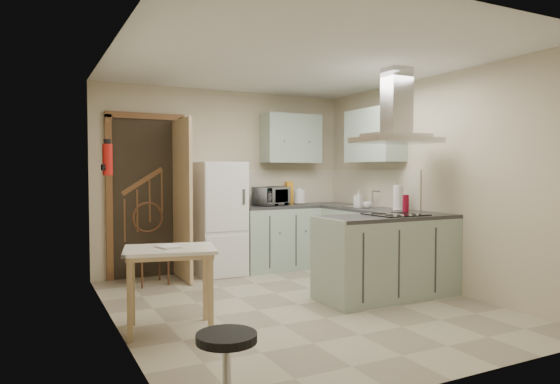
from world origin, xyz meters
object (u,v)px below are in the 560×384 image
peninsula (388,256)px  drop_leaf_table (170,289)px  bentwood_chair (151,247)px  stool (227,373)px  fridge (219,218)px  microwave (271,196)px  extractor_hood (396,140)px

peninsula → drop_leaf_table: bearing=-178.9°
bentwood_chair → stool: size_ratio=1.93×
fridge → microwave: (0.76, -0.02, 0.28)m
bentwood_chair → microwave: size_ratio=1.94×
extractor_hood → drop_leaf_table: extractor_hood is taller
peninsula → microwave: (-0.46, 1.96, 0.58)m
fridge → peninsula: 2.35m
microwave → stool: bearing=-141.2°
peninsula → microwave: microwave is taller
microwave → bentwood_chair: bearing=163.6°
fridge → peninsula: bearing=-58.3°
fridge → extractor_hood: 2.57m
extractor_hood → drop_leaf_table: (-2.52, -0.05, -1.36)m
stool → fridge: bearing=70.5°
drop_leaf_table → bentwood_chair: 1.87m
extractor_hood → stool: extractor_hood is taller
peninsula → extractor_hood: bearing=0.0°
bentwood_chair → peninsula: bearing=-45.5°
drop_leaf_table → stool: bearing=-80.6°
stool → extractor_hood: bearing=32.5°
peninsula → drop_leaf_table: 2.42m
fridge → microwave: bearing=-1.1°
drop_leaf_table → bentwood_chair: size_ratio=0.85×
peninsula → microwave: bearing=103.3°
extractor_hood → bentwood_chair: 3.17m
bentwood_chair → stool: bearing=-101.4°
drop_leaf_table → microwave: size_ratio=1.64×
peninsula → fridge: bearing=121.7°
extractor_hood → microwave: extractor_hood is taller
extractor_hood → microwave: size_ratio=1.92×
fridge → stool: (-1.29, -3.65, -0.51)m
stool → microwave: (2.05, 3.63, 0.79)m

